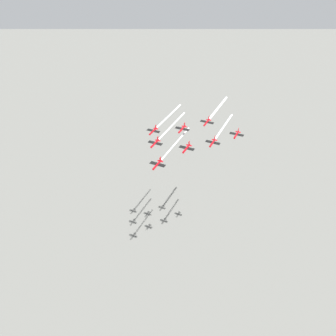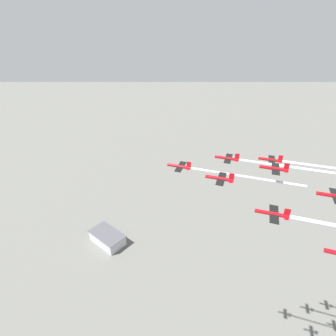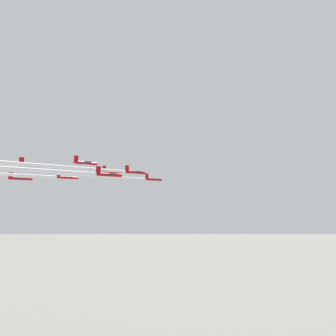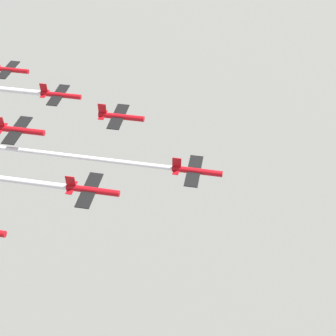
% 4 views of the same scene
% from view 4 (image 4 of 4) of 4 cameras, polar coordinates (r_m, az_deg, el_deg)
% --- Properties ---
extents(jet_0, '(8.42, 8.20, 2.85)m').
position_cam_4_polar(jet_0, '(78.37, 3.34, -0.34)').
color(jet_0, '#B20C14').
extents(jet_1, '(8.42, 8.20, 2.85)m').
position_cam_4_polar(jet_1, '(85.91, -5.93, 6.27)').
color(jet_1, '#B20C14').
extents(jet_2, '(8.42, 8.20, 2.85)m').
position_cam_4_polar(jet_2, '(73.78, -9.39, -2.65)').
color(jet_2, '#B20C14').
extents(jet_3, '(8.42, 8.20, 2.85)m').
position_cam_4_polar(jet_3, '(99.08, -13.11, 8.67)').
color(jet_3, '#B20C14').
extents(jet_4, '(8.42, 8.20, 2.85)m').
position_cam_4_polar(jet_4, '(83.61, -17.75, 4.44)').
color(jet_4, '#B20C14').
extents(jet_6, '(8.42, 8.20, 2.85)m').
position_cam_4_polar(jet_6, '(112.59, -18.81, 11.28)').
color(jet_6, '#B20C14').
extents(smoke_trail_0, '(34.35, 14.12, 0.80)m').
position_cam_4_polar(smoke_trail_0, '(83.09, -12.01, 1.45)').
color(smoke_trail_0, white).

